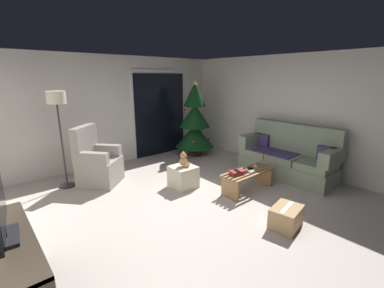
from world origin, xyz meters
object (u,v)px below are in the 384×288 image
(remote_white, at_px, (256,166))
(remote_black, at_px, (249,168))
(armchair, at_px, (97,164))
(floor_lamp, at_px, (57,107))
(cell_phone, at_px, (237,171))
(cardboard_box_taped_mid_floor, at_px, (286,217))
(remote_silver, at_px, (252,172))
(coffee_table, at_px, (248,177))
(ottoman, at_px, (183,177))
(media_shelf, at_px, (10,285))
(remote_graphite, at_px, (247,170))
(teddy_bear_honey, at_px, (184,160))
(couch, at_px, (288,157))
(christmas_tree, at_px, (195,123))
(book_stack, at_px, (237,172))

(remote_white, height_order, remote_black, same)
(armchair, xyz_separation_m, floor_lamp, (-0.51, 0.25, 1.10))
(cell_phone, distance_m, cardboard_box_taped_mid_floor, 1.18)
(floor_lamp, bearing_deg, remote_silver, -44.83)
(coffee_table, distance_m, ottoman, 1.20)
(media_shelf, bearing_deg, remote_graphite, 5.93)
(teddy_bear_honey, distance_m, cardboard_box_taped_mid_floor, 2.02)
(floor_lamp, bearing_deg, remote_graphite, -43.51)
(ottoman, bearing_deg, couch, -25.46)
(remote_white, xyz_separation_m, christmas_tree, (0.48, 2.30, 0.48))
(christmas_tree, bearing_deg, media_shelf, -148.50)
(floor_lamp, xyz_separation_m, media_shelf, (-1.17, -2.70, -1.15))
(christmas_tree, bearing_deg, armchair, -174.95)
(remote_white, xyz_separation_m, ottoman, (-1.07, 0.84, -0.18))
(christmas_tree, bearing_deg, remote_white, -101.80)
(remote_black, bearing_deg, coffee_table, -13.83)
(floor_lamp, bearing_deg, coffee_table, -43.71)
(remote_white, relative_size, remote_black, 1.00)
(book_stack, distance_m, media_shelf, 3.37)
(remote_silver, bearing_deg, media_shelf, -101.84)
(cardboard_box_taped_mid_floor, bearing_deg, armchair, 113.49)
(remote_graphite, height_order, armchair, armchair)
(remote_white, bearing_deg, couch, 38.09)
(remote_silver, relative_size, ottoman, 0.35)
(media_shelf, bearing_deg, book_stack, 6.32)
(coffee_table, xyz_separation_m, teddy_bear_honey, (-0.79, 0.88, 0.27))
(ottoman, distance_m, teddy_bear_honey, 0.32)
(remote_graphite, xyz_separation_m, armchair, (-1.93, 2.07, 0.01))
(coffee_table, relative_size, armchair, 0.97)
(remote_black, height_order, teddy_bear_honey, teddy_bear_honey)
(remote_black, distance_m, cardboard_box_taped_mid_floor, 1.35)
(coffee_table, height_order, media_shelf, media_shelf)
(media_shelf, bearing_deg, cell_phone, 6.19)
(couch, bearing_deg, cardboard_box_taped_mid_floor, -150.25)
(armchair, bearing_deg, book_stack, -51.29)
(teddy_bear_honey, bearing_deg, media_shelf, -156.71)
(remote_white, xyz_separation_m, floor_lamp, (-2.74, 2.30, 1.12))
(book_stack, height_order, christmas_tree, christmas_tree)
(remote_graphite, relative_size, floor_lamp, 0.09)
(coffee_table, distance_m, remote_black, 0.18)
(christmas_tree, distance_m, teddy_bear_honey, 2.16)
(remote_silver, xyz_separation_m, floor_lamp, (-2.45, 2.44, 1.12))
(ottoman, bearing_deg, armchair, 133.30)
(couch, height_order, remote_silver, couch)
(remote_graphite, bearing_deg, remote_black, 66.66)
(teddy_bear_honey, bearing_deg, book_stack, -59.09)
(remote_silver, bearing_deg, book_stack, -128.24)
(teddy_bear_honey, bearing_deg, cardboard_box_taped_mid_floor, -83.24)
(christmas_tree, bearing_deg, cardboard_box_taped_mid_floor, -110.93)
(media_shelf, bearing_deg, couch, 3.19)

